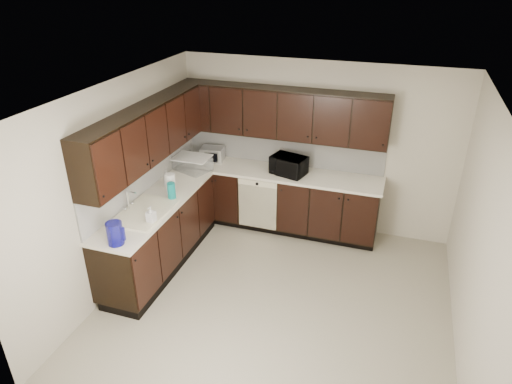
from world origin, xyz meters
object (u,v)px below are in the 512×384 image
sink (145,217)px  storage_bin (192,164)px  toaster_oven (212,154)px  blue_pitcher (115,233)px  microwave (288,165)px

sink → storage_bin: (-0.00, 1.36, 0.16)m
sink → toaster_oven: size_ratio=2.43×
sink → storage_bin: size_ratio=1.65×
blue_pitcher → toaster_oven: bearing=64.2°
toaster_oven → blue_pitcher: blue_pitcher is taller
sink → blue_pitcher: sink is taller
microwave → storage_bin: size_ratio=0.98×
toaster_oven → blue_pitcher: (-0.07, -2.46, 0.02)m
sink → toaster_oven: bearing=85.4°
storage_bin → sink: bearing=-89.9°
sink → blue_pitcher: 0.72m
sink → blue_pitcher: bearing=-84.4°
microwave → storage_bin: bearing=-152.6°
toaster_oven → storage_bin: 0.43m
microwave → toaster_oven: (-1.23, 0.11, -0.03)m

